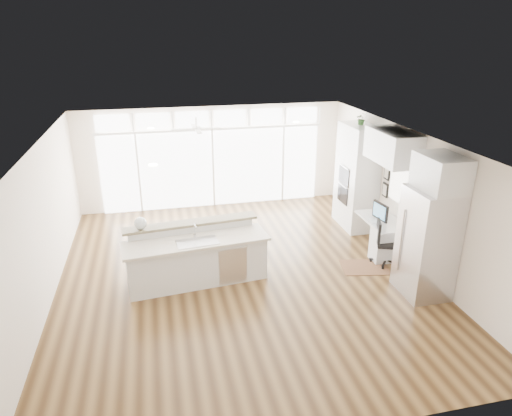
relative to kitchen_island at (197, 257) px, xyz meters
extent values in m
cube|color=#3D2712|center=(0.87, 0.07, -0.55)|extent=(7.00, 8.00, 0.02)
cube|color=white|center=(0.87, 0.07, 2.16)|extent=(7.00, 8.00, 0.02)
cube|color=white|center=(0.87, 4.07, 0.81)|extent=(7.00, 0.04, 2.70)
cube|color=white|center=(0.87, -3.93, 0.81)|extent=(7.00, 0.04, 2.70)
cube|color=white|center=(-2.63, 0.07, 0.81)|extent=(0.04, 8.00, 2.70)
cube|color=white|center=(4.37, 0.07, 0.81)|extent=(0.04, 8.00, 2.70)
cube|color=silver|center=(0.87, 4.01, 0.51)|extent=(5.80, 0.06, 2.08)
cube|color=silver|center=(0.87, 4.01, 1.84)|extent=(5.90, 0.06, 0.40)
cube|color=white|center=(4.33, 0.37, 1.01)|extent=(0.04, 0.85, 0.85)
cube|color=white|center=(0.37, 2.87, 1.94)|extent=(1.16, 1.16, 0.32)
cube|color=beige|center=(0.87, 0.27, 2.14)|extent=(3.40, 3.00, 0.02)
cube|color=silver|center=(4.04, 1.87, 0.71)|extent=(0.64, 1.20, 2.50)
cube|color=silver|center=(4.00, 0.37, -0.16)|extent=(0.72, 1.30, 0.76)
cube|color=silver|center=(4.04, 0.37, 1.81)|extent=(0.64, 1.30, 0.64)
cube|color=silver|center=(3.98, -1.28, 0.46)|extent=(0.76, 0.90, 2.00)
cube|color=silver|center=(4.04, -1.28, 1.76)|extent=(0.64, 0.90, 0.60)
cube|color=black|center=(4.33, 0.99, 0.86)|extent=(0.06, 0.22, 0.80)
cube|color=silver|center=(0.00, 0.00, 0.00)|extent=(2.80, 1.30, 1.08)
cube|color=#3C2113|center=(3.38, -0.21, -0.53)|extent=(1.04, 0.83, 0.01)
cube|color=black|center=(3.89, -0.13, -0.07)|extent=(0.61, 0.59, 0.93)
sphere|color=silver|center=(-0.99, 0.30, 0.65)|extent=(0.27, 0.27, 0.23)
cube|color=black|center=(3.92, 0.37, 0.43)|extent=(0.15, 0.50, 0.41)
cube|color=silver|center=(3.75, 0.37, 0.23)|extent=(0.15, 0.30, 0.01)
imported|color=#325F28|center=(4.04, 1.87, 2.07)|extent=(0.29, 0.31, 0.22)
camera|label=1|loc=(-0.62, -7.73, 4.02)|focal=32.00mm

